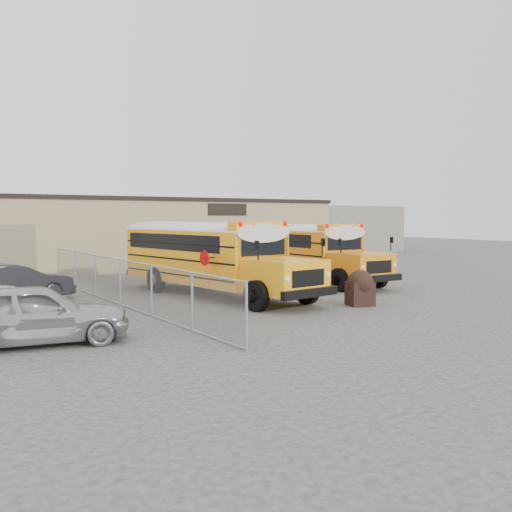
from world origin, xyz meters
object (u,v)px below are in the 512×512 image
tarp_bundle (360,287)px  car_white (7,306)px  school_bus_right (238,243)px  car_silver (35,314)px  school_bus_left (133,246)px  car_dark (11,283)px

tarp_bundle → car_white: bearing=165.4°
school_bus_right → car_silver: bearing=-137.0°
school_bus_left → tarp_bundle: (4.24, -12.54, -1.18)m
tarp_bundle → car_dark: size_ratio=0.29×
school_bus_right → car_silver: school_bus_right is taller
car_silver → car_white: car_silver is taller
school_bus_right → tarp_bundle: school_bus_right is taller
car_white → car_dark: (1.05, 5.00, 0.15)m
school_bus_left → car_white: size_ratio=2.58×
school_bus_left → car_white: (-7.90, -9.38, -1.25)m
tarp_bundle → car_dark: 13.76m
tarp_bundle → car_silver: 12.02m
school_bus_left → car_silver: 14.86m
school_bus_right → car_dark: size_ratio=2.22×
car_dark → school_bus_left: bearing=-72.2°
car_white → car_silver: bearing=167.3°
school_bus_left → car_white: 12.32m
car_white → car_dark: size_ratio=0.92×
school_bus_right → car_silver: (-15.39, -14.35, -0.96)m
school_bus_right → tarp_bundle: size_ratio=7.69×
tarp_bundle → car_dark: bearing=143.6°
school_bus_right → car_dark: 15.73m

